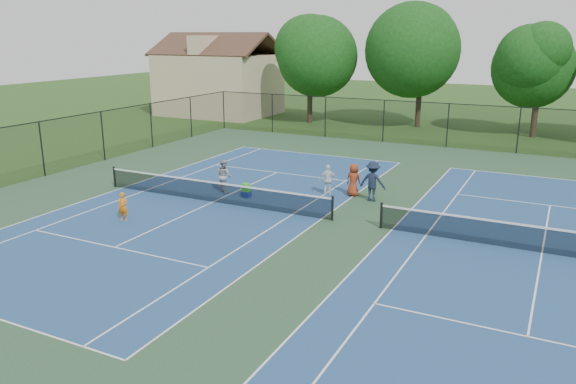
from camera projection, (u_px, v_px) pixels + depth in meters
The scene contains 16 objects.
ground at pixel (356, 224), 22.96m from camera, with size 140.00×140.00×0.00m, color #234716.
court_pad at pixel (356, 224), 22.96m from camera, with size 36.00×36.00×0.01m, color #29492B.
tennis_court_left at pixel (213, 200), 25.95m from camera, with size 12.00×23.83×1.07m.
tennis_court_right at pixel (542, 251), 19.92m from camera, with size 12.00×23.83×1.07m.
perimeter_fence at pixel (357, 187), 22.52m from camera, with size 36.08×36.08×3.02m.
tree_back_a at pixel (310, 52), 47.56m from camera, with size 6.80×6.80×9.15m.
tree_back_b at pixel (422, 45), 45.26m from camera, with size 7.60×7.60×10.03m.
tree_back_c at pixel (541, 63), 40.82m from camera, with size 6.00×6.00×8.40m.
clapboard_house at pixel (219, 82), 53.53m from camera, with size 10.80×8.10×7.65m.
child_player at pixel (123, 207), 23.28m from camera, with size 0.44×0.29×1.20m, color orange.
instructor at pixel (224, 176), 27.44m from camera, with size 0.80×0.62×1.64m, color #9B9B9E.
bystander_a at pixel (328, 180), 26.97m from camera, with size 0.88×0.36×1.49m, color white.
bystander_b at pixel (373, 181), 25.95m from camera, with size 1.21×0.70×1.88m, color #162032.
bystander_c at pixel (353, 180), 26.79m from camera, with size 0.77×0.50×1.58m, color maroon.
ball_crate at pixel (246, 194), 26.71m from camera, with size 0.40×0.32×0.30m, color navy.
ball_hopper at pixel (246, 188), 26.62m from camera, with size 0.34×0.28×0.38m, color green.
Camera 1 is at (7.24, -20.68, 7.53)m, focal length 35.00 mm.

